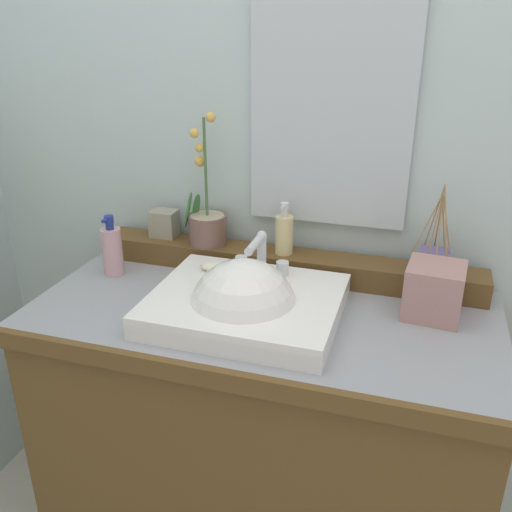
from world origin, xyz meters
The scene contains 12 objects.
wall_back centered at (0.00, 0.38, 1.22)m, with size 2.76×0.20×2.44m, color silver.
vanity_cabinet centered at (0.00, 0.00, 0.42)m, with size 1.14×0.56×0.84m.
back_ledge centered at (0.00, 0.21, 0.87)m, with size 1.07×0.10×0.07m, color brown.
sink_basin centered at (-0.03, -0.05, 0.86)m, with size 0.44×0.37×0.28m.
soap_bar centered at (-0.15, 0.06, 0.90)m, with size 0.07×0.04×0.02m, color beige.
potted_plant centered at (-0.23, 0.21, 0.97)m, with size 0.12×0.11×0.37m.
soap_dispenser centered at (0.00, 0.21, 0.96)m, with size 0.05×0.05×0.14m.
reed_diffuser centered at (0.39, 0.20, 0.93)m, with size 0.10×0.11×0.23m.
trinket_box centered at (-0.37, 0.23, 0.94)m, with size 0.07×0.06×0.08m, color gray.
lotion_bottle centered at (-0.45, 0.07, 0.91)m, with size 0.05×0.06×0.17m.
tissue_box centered at (0.40, 0.10, 0.90)m, with size 0.13×0.13×0.13m, color #A97C76.
mirror centered at (0.10, 0.27, 1.29)m, with size 0.42×0.02×0.63m, color silver.
Camera 1 is at (0.34, -1.15, 1.49)m, focal length 38.85 mm.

